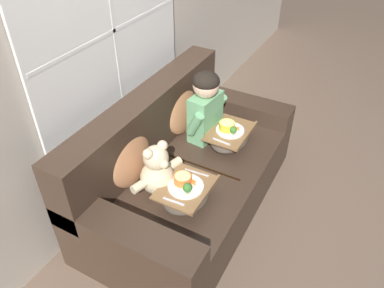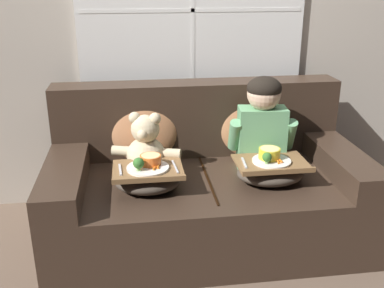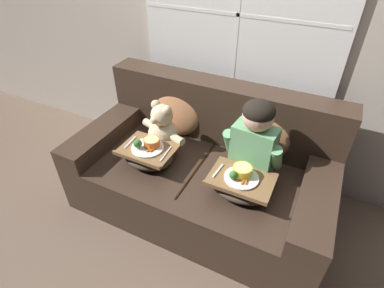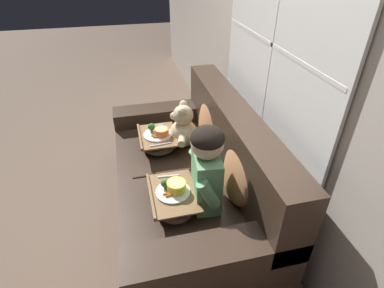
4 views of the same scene
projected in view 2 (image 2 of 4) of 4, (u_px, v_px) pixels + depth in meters
ground_plane at (205, 235)px, 2.80m from camera, size 14.00×14.00×0.00m
wall_back_with_window at (192, 11)px, 2.92m from camera, size 8.00×0.08×2.60m
couch at (204, 186)px, 2.76m from camera, size 1.83×0.98×0.89m
throw_pillow_behind_child at (252, 124)px, 2.90m from camera, size 0.44×0.21×0.45m
throw_pillow_behind_teddy at (144, 129)px, 2.81m from camera, size 0.43×0.21×0.44m
child_figure at (263, 119)px, 2.66m from camera, size 0.41×0.21×0.57m
teddy_bear at (146, 149)px, 2.62m from camera, size 0.41×0.30×0.38m
lap_tray_child at (271, 170)px, 2.54m from camera, size 0.40×0.29×0.20m
lap_tray_teddy at (148, 177)px, 2.45m from camera, size 0.38×0.30×0.21m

